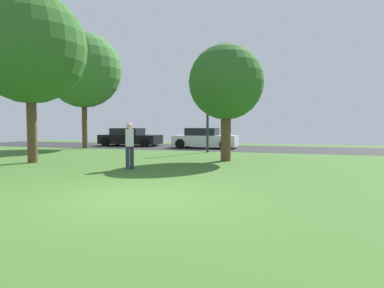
% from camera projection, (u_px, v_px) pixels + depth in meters
% --- Properties ---
extents(ground_plane, '(44.00, 44.00, 0.00)m').
position_uv_depth(ground_plane, '(138.00, 198.00, 7.36)').
color(ground_plane, '#3D6628').
extents(road_strip, '(44.00, 6.40, 0.01)m').
position_uv_depth(road_strip, '(246.00, 148.00, 22.60)').
color(road_strip, '#28282B').
rests_on(road_strip, ground_plane).
extents(oak_tree_right, '(4.64, 4.64, 7.13)m').
position_uv_depth(oak_tree_right, '(30.00, 48.00, 14.00)').
color(oak_tree_right, brown).
rests_on(oak_tree_right, ground_plane).
extents(maple_tree_far, '(3.29, 3.29, 5.11)m').
position_uv_depth(maple_tree_far, '(226.00, 83.00, 14.75)').
color(maple_tree_far, brown).
rests_on(maple_tree_far, ground_plane).
extents(oak_tree_left, '(5.00, 5.00, 7.74)m').
position_uv_depth(oak_tree_left, '(84.00, 70.00, 22.51)').
color(oak_tree_left, brown).
rests_on(oak_tree_left, ground_plane).
extents(person_catcher, '(0.38, 0.38, 1.67)m').
position_uv_depth(person_catcher, '(130.00, 144.00, 12.13)').
color(person_catcher, '#2D334C').
rests_on(person_catcher, ground_plane).
extents(parked_car_black, '(4.59, 2.05, 1.33)m').
position_uv_depth(parked_car_black, '(130.00, 138.00, 25.48)').
color(parked_car_black, black).
rests_on(parked_car_black, ground_plane).
extents(parked_car_white, '(4.34, 1.92, 1.37)m').
position_uv_depth(parked_car_white, '(205.00, 139.00, 23.04)').
color(parked_car_white, white).
rests_on(parked_car_white, ground_plane).
extents(street_lamp_post, '(0.14, 0.14, 4.50)m').
position_uv_depth(street_lamp_post, '(208.00, 113.00, 19.35)').
color(street_lamp_post, '#2D2D33').
rests_on(street_lamp_post, ground_plane).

